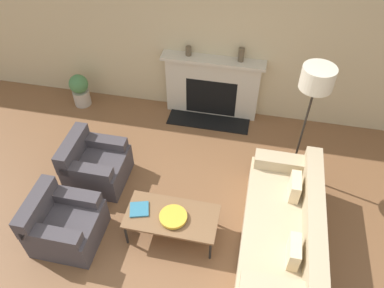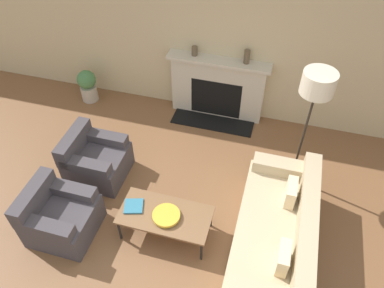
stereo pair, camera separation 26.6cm
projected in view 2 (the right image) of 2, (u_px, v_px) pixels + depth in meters
The scene contains 13 objects.
ground_plane at pixel (180, 255), 4.62m from camera, with size 18.00×18.00×0.00m, color brown.
wall_back at pixel (235, 35), 5.60m from camera, with size 18.00×0.06×2.90m.
fireplace at pixel (217, 88), 6.19m from camera, with size 1.65×0.59×1.08m.
couch at pixel (276, 234), 4.48m from camera, with size 0.87×2.00×0.79m.
armchair_near at pixel (59, 216), 4.68m from camera, with size 0.79×0.75×0.72m.
armchair_far at pixel (95, 160), 5.37m from camera, with size 0.79×0.75×0.72m.
coffee_table at pixel (165, 216), 4.60m from camera, with size 1.14×0.57×0.39m.
bowl at pixel (166, 215), 4.53m from camera, with size 0.34×0.34×0.06m.
book at pixel (134, 206), 4.65m from camera, with size 0.28×0.28×0.02m.
floor_lamp at pixel (316, 91), 4.39m from camera, with size 0.40×0.40×1.84m.
mantel_vase_left at pixel (195, 51), 5.84m from camera, with size 0.09×0.09×0.15m.
mantel_vase_center_left at pixel (247, 57), 5.65m from camera, with size 0.09×0.09×0.22m.
potted_plant at pixel (88, 85), 6.62m from camera, with size 0.33×0.33×0.59m.
Camera 2 is at (0.77, -2.20, 4.22)m, focal length 35.00 mm.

